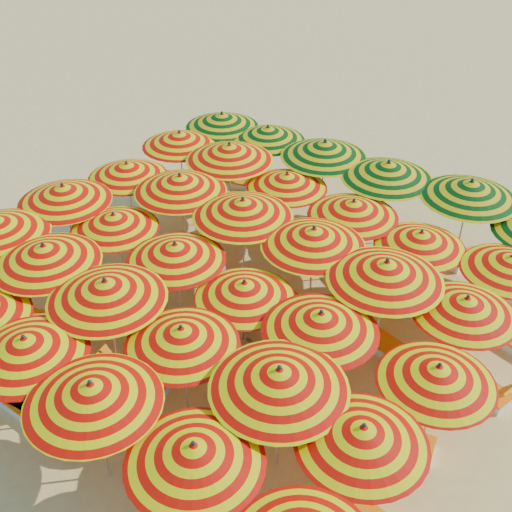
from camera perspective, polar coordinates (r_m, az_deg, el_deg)
name	(u,v)px	position (r m, az deg, el deg)	size (l,w,h in m)	color
ground	(244,316)	(16.40, -1.07, -5.36)	(120.00, 120.00, 0.00)	#ECC469
umbrella_2	(26,347)	(13.07, -19.78, -7.60)	(2.85, 2.85, 2.54)	silver
umbrella_3	(92,393)	(11.72, -14.38, -11.73)	(2.98, 2.98, 2.64)	silver
umbrella_4	(194,454)	(10.78, -5.52, -17.08)	(3.01, 3.01, 2.48)	silver
umbrella_7	(45,254)	(15.26, -18.26, 0.17)	(3.33, 3.33, 2.67)	silver
umbrella_8	(106,290)	(13.75, -13.19, -2.95)	(2.77, 2.77, 2.71)	silver
umbrella_9	(182,336)	(12.71, -6.64, -7.11)	(2.63, 2.63, 2.46)	silver
umbrella_10	(279,379)	(11.51, 2.07, -10.86)	(3.26, 3.26, 2.72)	silver
umbrella_11	(363,435)	(11.14, 9.47, -15.45)	(2.53, 2.53, 2.44)	silver
umbrella_12	(64,193)	(17.62, -16.73, 5.35)	(2.76, 2.76, 2.63)	silver
umbrella_13	(114,221)	(16.50, -12.51, 3.02)	(2.78, 2.78, 2.38)	silver
umbrella_14	(175,252)	(14.95, -7.18, 0.36)	(2.51, 2.51, 2.49)	silver
umbrella_15	(245,290)	(13.88, -1.03, -3.04)	(2.54, 2.54, 2.36)	silver
umbrella_16	(321,322)	(12.89, 5.77, -5.83)	(2.91, 2.91, 2.55)	silver
umbrella_17	(438,374)	(12.44, 15.86, -10.08)	(2.94, 2.94, 2.39)	silver
umbrella_18	(127,170)	(18.79, -11.39, 7.50)	(2.45, 2.45, 2.42)	silver
umbrella_19	(180,183)	(17.39, -6.76, 6.43)	(2.59, 2.59, 2.67)	silver
umbrella_20	(243,208)	(16.09, -1.18, 4.29)	(3.25, 3.25, 2.72)	silver
umbrella_21	(314,237)	(15.12, 5.14, 1.70)	(2.59, 2.59, 2.67)	silver
umbrella_22	(386,271)	(14.14, 11.48, -1.29)	(2.98, 2.98, 2.75)	silver
umbrella_23	(466,306)	(14.10, 18.16, -4.23)	(2.71, 2.71, 2.41)	silver
umbrella_24	(180,139)	(20.25, -6.81, 10.29)	(3.07, 3.07, 2.50)	silver
umbrella_25	(229,152)	(18.85, -2.37, 9.21)	(2.82, 2.82, 2.72)	silver
umbrella_26	(287,181)	(17.91, 2.77, 6.70)	(2.91, 2.91, 2.41)	silver
umbrella_27	(353,208)	(16.63, 8.64, 4.20)	(2.41, 2.41, 2.50)	silver
umbrella_28	(421,239)	(15.97, 14.43, 1.45)	(2.87, 2.87, 2.37)	silver
umbrella_29	(511,263)	(15.73, 21.73, -0.60)	(2.99, 2.99, 2.40)	silver
umbrella_30	(222,120)	(21.38, -3.04, 11.98)	(3.07, 3.07, 2.53)	silver
umbrella_31	(268,133)	(20.48, 1.06, 10.84)	(2.40, 2.40, 2.50)	silver
umbrella_32	(325,149)	(19.08, 6.12, 9.42)	(3.36, 3.36, 2.74)	silver
umbrella_33	(388,170)	(18.18, 11.64, 7.48)	(3.42, 3.42, 2.74)	silver
umbrella_34	(470,189)	(17.76, 18.51, 5.63)	(3.39, 3.39, 2.75)	silver
lounger_1	(6,390)	(15.39, -21.38, -11.07)	(1.79, 0.81, 0.69)	white
lounger_2	(28,407)	(14.88, -19.60, -12.51)	(1.75, 0.63, 0.69)	white
lounger_3	(44,322)	(16.84, -18.36, -5.60)	(1.83, 1.09, 0.69)	white
lounger_4	(130,379)	(14.86, -11.10, -10.71)	(1.82, 0.98, 0.69)	white
lounger_6	(264,367)	(14.86, 0.74, -9.85)	(1.83, 1.05, 0.69)	white
lounger_7	(389,436)	(13.83, 11.78, -15.40)	(1.82, 0.96, 0.69)	white
lounger_8	(199,259)	(18.16, -5.07, -0.29)	(1.80, 0.83, 0.69)	white
lounger_9	(291,302)	(16.60, 3.17, -4.15)	(1.83, 1.04, 0.69)	white
lounger_10	(400,355)	(15.50, 12.68, -8.61)	(1.81, 0.91, 0.69)	white
lounger_11	(476,383)	(15.31, 18.94, -10.67)	(1.82, 1.00, 0.69)	white
lounger_12	(199,202)	(20.86, -5.12, 4.84)	(1.74, 0.60, 0.69)	white
lounger_13	(388,293)	(17.23, 11.67, -3.25)	(1.81, 0.91, 0.69)	white
lounger_14	(511,340)	(16.68, 21.69, -6.93)	(1.82, 0.96, 0.69)	white
lounger_15	(237,182)	(21.95, -1.67, 6.63)	(1.83, 1.08, 0.69)	white
lounger_16	(283,192)	(21.31, 2.45, 5.67)	(1.83, 1.12, 0.69)	white
lounger_17	(331,223)	(19.81, 6.65, 2.93)	(1.83, 1.13, 0.69)	white
lounger_18	(438,254)	(19.02, 15.85, 0.17)	(1.78, 0.74, 0.69)	white
beachgoer_b	(253,309)	(15.44, -0.28, -4.78)	(0.73, 0.57, 1.50)	tan
beachgoer_a	(271,365)	(14.07, 1.37, -9.63)	(0.55, 0.36, 1.51)	tan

